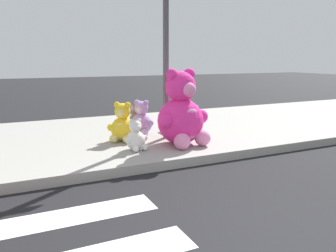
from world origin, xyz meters
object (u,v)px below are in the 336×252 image
plush_lavender (141,121)px  plush_yellow (123,126)px  plush_teal (177,116)px  plush_white (136,138)px  plush_pink_large (182,115)px  plush_lime (192,123)px  plush_brown (137,117)px  sign_pole (166,48)px

plush_lavender → plush_yellow: plush_yellow is taller
plush_teal → plush_white: 1.99m
plush_pink_large → plush_lavender: (-0.35, 1.09, -0.26)m
plush_yellow → plush_lime: 1.44m
plush_pink_large → plush_teal: plush_pink_large is taller
plush_brown → plush_lime: bearing=-51.7°
sign_pole → plush_lime: sign_pole is taller
plush_teal → plush_lime: bearing=-92.6°
plush_teal → plush_yellow: bearing=-156.2°
plush_teal → plush_brown: size_ratio=1.03×
plush_pink_large → plush_white: bearing=-178.5°
plush_teal → plush_brown: plush_teal is taller
plush_lime → plush_lavender: bearing=153.2°
plush_teal → plush_brown: (-0.83, 0.30, -0.01)m
plush_brown → plush_yellow: 1.15m
sign_pole → plush_teal: (0.62, 0.74, -1.44)m
plush_lime → plush_teal: bearing=87.4°
sign_pole → plush_yellow: size_ratio=4.38×
plush_teal → plush_lime: 0.71m
sign_pole → plush_white: size_ratio=6.03×
plush_brown → plush_yellow: plush_yellow is taller
plush_white → plush_lime: (1.43, 0.65, 0.03)m
plush_pink_large → plush_yellow: plush_pink_large is taller
sign_pole → plush_brown: 1.79m
plush_teal → plush_brown: bearing=160.0°
plush_white → plush_lime: 1.57m
plush_pink_large → plush_brown: 1.67m
plush_pink_large → plush_teal: 1.48m
plush_pink_large → plush_lavender: size_ratio=1.93×
sign_pole → plush_brown: bearing=101.0°
plush_brown → plush_yellow: size_ratio=0.86×
plush_brown → plush_lime: (0.79, -1.01, -0.02)m
sign_pole → plush_brown: size_ratio=5.07×
plush_pink_large → plush_yellow: 1.14m
plush_teal → plush_lavender: bearing=-165.4°
plush_teal → plush_yellow: 1.60m
plush_lavender → plush_brown: plush_lavender is taller
sign_pole → plush_brown: (-0.20, 1.04, -1.45)m
plush_lavender → plush_brown: 0.56m
sign_pole → plush_teal: size_ratio=4.90×
plush_lavender → plush_teal: plush_lavender is taller
sign_pole → plush_white: (-0.84, -0.61, -1.49)m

